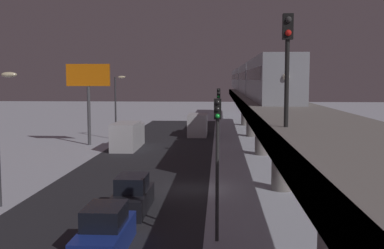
# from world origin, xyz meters

# --- Properties ---
(ground_plane) EXTENTS (240.00, 240.00, 0.00)m
(ground_plane) POSITION_xyz_m (0.00, 0.00, 0.00)
(ground_plane) COLOR silver
(avenue_asphalt) EXTENTS (11.00, 101.07, 0.01)m
(avenue_asphalt) POSITION_xyz_m (4.27, 0.00, 0.00)
(avenue_asphalt) COLOR #28282D
(avenue_asphalt) RESTS_ON ground_plane
(elevated_railway) EXTENTS (5.00, 101.07, 5.54)m
(elevated_railway) POSITION_xyz_m (-5.95, 0.00, 4.77)
(elevated_railway) COLOR gray
(elevated_railway) RESTS_ON ground_plane
(subway_train) EXTENTS (2.94, 74.07, 3.40)m
(subway_train) POSITION_xyz_m (-6.04, -36.05, 7.32)
(subway_train) COLOR #999EA8
(subway_train) RESTS_ON elevated_railway
(rail_signal) EXTENTS (0.36, 0.41, 4.00)m
(rail_signal) POSITION_xyz_m (-4.30, 13.58, 8.26)
(rail_signal) COLOR black
(rail_signal) RESTS_ON elevated_railway
(sedan_black_2) EXTENTS (1.80, 4.73, 1.97)m
(sedan_black_2) POSITION_xyz_m (2.87, 5.40, 0.80)
(sedan_black_2) COLOR black
(sedan_black_2) RESTS_ON ground_plane
(sedan_blue) EXTENTS (1.80, 4.73, 1.97)m
(sedan_blue) POSITION_xyz_m (2.87, 11.54, 0.80)
(sedan_blue) COLOR navy
(sedan_blue) RESTS_ON ground_plane
(box_truck) EXTENTS (2.40, 7.40, 2.80)m
(box_truck) POSITION_xyz_m (7.67, -17.71, 1.35)
(box_truck) COLOR silver
(box_truck) RESTS_ON ground_plane
(delivery_van) EXTENTS (2.40, 7.40, 2.80)m
(delivery_van) POSITION_xyz_m (0.87, -30.07, 1.35)
(delivery_van) COLOR #B2B2B7
(delivery_van) RESTS_ON ground_plane
(traffic_light_near) EXTENTS (0.32, 0.44, 6.40)m
(traffic_light_near) POSITION_xyz_m (-1.83, 9.98, 4.20)
(traffic_light_near) COLOR #2D2D2D
(traffic_light_near) RESTS_ON ground_plane
(traffic_light_mid) EXTENTS (0.32, 0.44, 6.40)m
(traffic_light_mid) POSITION_xyz_m (-1.83, -12.70, 4.20)
(traffic_light_mid) COLOR #2D2D2D
(traffic_light_mid) RESTS_ON ground_plane
(commercial_billboard) EXTENTS (4.80, 0.36, 8.90)m
(commercial_billboard) POSITION_xyz_m (12.43, -20.05, 6.83)
(commercial_billboard) COLOR #4C4C51
(commercial_billboard) RESTS_ON ground_plane
(street_lamp_near) EXTENTS (1.35, 0.44, 7.65)m
(street_lamp_near) POSITION_xyz_m (10.34, 5.00, 4.81)
(street_lamp_near) COLOR #38383D
(street_lamp_near) RESTS_ON ground_plane
(street_lamp_far) EXTENTS (1.35, 0.44, 7.65)m
(street_lamp_far) POSITION_xyz_m (10.34, -25.00, 4.81)
(street_lamp_far) COLOR #38383D
(street_lamp_far) RESTS_ON ground_plane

